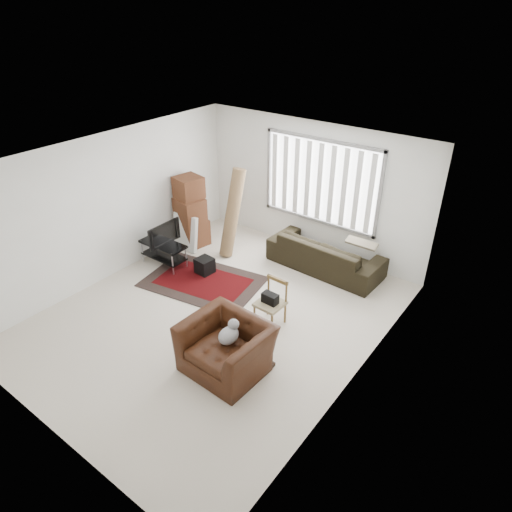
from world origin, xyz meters
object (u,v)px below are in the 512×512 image
Objects in this scene: tv_stand at (163,249)px; armchair at (226,344)px; sofa at (326,249)px; side_chair at (271,301)px; moving_boxes at (191,214)px.

armchair is at bearing -27.39° from tv_stand.
sofa is 2.05m from side_chair.
sofa is (2.83, 0.80, -0.27)m from moving_boxes.
moving_boxes is at bearing 100.28° from tv_stand.
tv_stand is 3.25m from armchair.
armchair is at bearing -83.28° from side_chair.
sofa reaches higher than side_chair.
moving_boxes is 3.23m from side_chair.
tv_stand is 0.43× the size of sofa.
moving_boxes is 1.91× the size of side_chair.
armchair is (2.89, -1.50, 0.09)m from tv_stand.
sofa reaches higher than armchair.
sofa is (2.65, 1.79, 0.09)m from tv_stand.
armchair is (0.24, -3.28, 0.00)m from sofa.
moving_boxes reaches higher than tv_stand.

